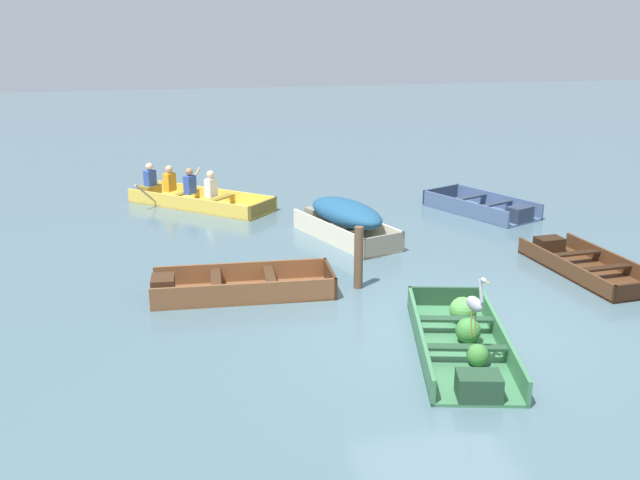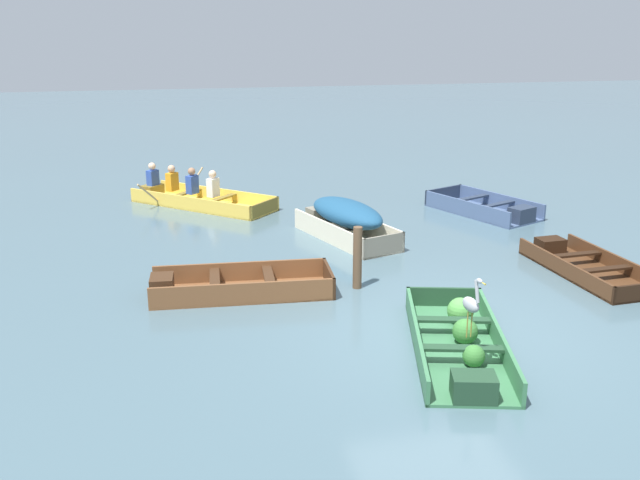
% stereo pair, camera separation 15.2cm
% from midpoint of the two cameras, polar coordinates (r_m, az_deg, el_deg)
% --- Properties ---
extents(ground_plane, '(80.00, 80.00, 0.00)m').
position_cam_midpoint_polar(ground_plane, '(10.43, 10.10, -7.09)').
color(ground_plane, '#47606B').
extents(dinghy_green_foreground, '(1.87, 3.21, 0.42)m').
position_cam_midpoint_polar(dinghy_green_foreground, '(9.79, 10.95, -7.91)').
color(dinghy_green_foreground, '#387047').
rests_on(dinghy_green_foreground, ground).
extents(skiff_dark_varnish_near_moored, '(1.26, 2.80, 0.30)m').
position_cam_midpoint_polar(skiff_dark_varnish_near_moored, '(13.42, 20.04, -1.90)').
color(skiff_dark_varnish_near_moored, '#4C2D19').
rests_on(skiff_dark_varnish_near_moored, ground).
extents(skiff_slate_blue_mid_moored, '(2.12, 2.84, 0.37)m').
position_cam_midpoint_polar(skiff_slate_blue_mid_moored, '(16.77, 12.82, 2.49)').
color(skiff_slate_blue_mid_moored, '#475B7F').
rests_on(skiff_slate_blue_mid_moored, ground).
extents(skiff_cream_far_moored, '(1.72, 2.78, 0.80)m').
position_cam_midpoint_polar(skiff_cream_far_moored, '(14.37, 1.72, 1.87)').
color(skiff_cream_far_moored, beige).
rests_on(skiff_cream_far_moored, ground).
extents(skiff_wooden_brown_outer_moored, '(2.97, 1.26, 0.36)m').
position_cam_midpoint_polar(skiff_wooden_brown_outer_moored, '(11.61, -7.20, -3.75)').
color(skiff_wooden_brown_outer_moored, brown).
rests_on(skiff_wooden_brown_outer_moored, ground).
extents(rowboat_yellow_with_crew, '(3.41, 3.28, 0.90)m').
position_cam_midpoint_polar(rowboat_yellow_with_crew, '(17.43, -10.44, 3.46)').
color(rowboat_yellow_with_crew, '#E5BC47').
rests_on(rowboat_yellow_with_crew, ground).
extents(heron_on_dinghy, '(0.18, 0.46, 0.84)m').
position_cam_midpoint_polar(heron_on_dinghy, '(9.05, 11.85, -4.91)').
color(heron_on_dinghy, olive).
rests_on(heron_on_dinghy, dinghy_green_foreground).
extents(mooring_post, '(0.15, 0.15, 1.05)m').
position_cam_midpoint_polar(mooring_post, '(11.68, 2.73, -1.42)').
color(mooring_post, brown).
rests_on(mooring_post, ground).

